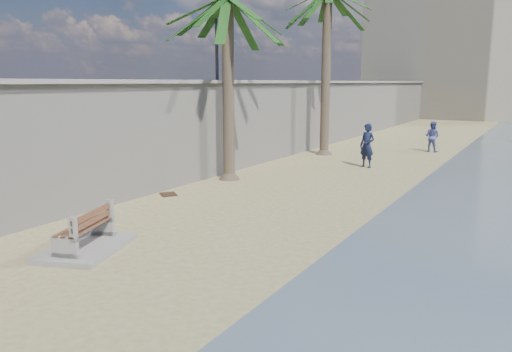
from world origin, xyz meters
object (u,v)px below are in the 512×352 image
at_px(bench_far, 85,233).
at_px(palm_mid, 228,1).
at_px(person_b, 432,135).
at_px(person_a, 367,142).

height_order(bench_far, palm_mid, palm_mid).
bearing_deg(bench_far, person_b, 80.70).
distance_m(bench_far, palm_mid, 10.22).
xyz_separation_m(person_a, person_b, (1.37, 6.38, -0.19)).
height_order(palm_mid, person_b, palm_mid).
height_order(palm_mid, person_a, palm_mid).
xyz_separation_m(palm_mid, person_a, (3.55, 5.09, -5.23)).
distance_m(bench_far, person_b, 19.90).
bearing_deg(person_a, palm_mid, -107.32).
bearing_deg(person_b, palm_mid, 79.66).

